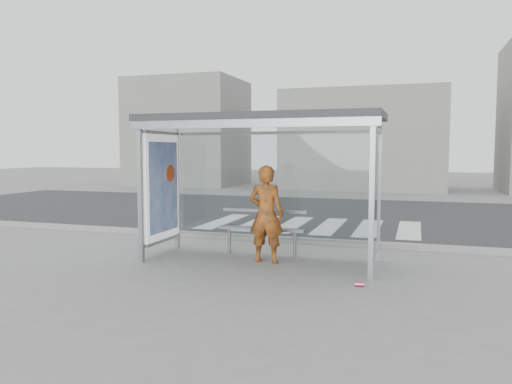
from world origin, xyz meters
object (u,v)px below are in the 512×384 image
Objects in this scene: bus_shelter at (242,151)px; soda_can at (360,284)px; bench at (262,228)px; person at (266,214)px.

soda_can is (2.26, -1.20, -1.95)m from bus_shelter.
bench is 2.66m from soda_can.
bus_shelter is 2.45× the size of person.
bus_shelter is 32.01× the size of soda_can.
soda_can is (2.02, -1.66, -0.48)m from bench.
person reaches higher than soda_can.
soda_can is (1.76, -1.10, -0.83)m from person.
bus_shelter reaches higher than bench.
person reaches higher than bench.
person is 0.71m from bench.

